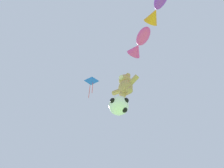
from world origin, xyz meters
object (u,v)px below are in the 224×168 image
at_px(soccer_ball_kite, 119,105).
at_px(diamond_kite, 91,82).
at_px(teddy_bear_kite, 125,85).
at_px(fish_kite_magenta, 140,43).
at_px(fish_kite_violet, 157,7).

distance_m(soccer_ball_kite, diamond_kite, 5.61).
xyz_separation_m(teddy_bear_kite, diamond_kite, (-2.92, 0.20, 3.62)).
xyz_separation_m(teddy_bear_kite, fish_kite_magenta, (1.68, -0.73, 1.54)).
height_order(fish_kite_magenta, fish_kite_violet, fish_kite_violet).
bearing_deg(teddy_bear_kite, diamond_kite, 176.16).
height_order(soccer_ball_kite, fish_kite_magenta, fish_kite_magenta).
relative_size(fish_kite_magenta, fish_kite_violet, 0.84).
bearing_deg(diamond_kite, teddy_bear_kite, -3.84).
bearing_deg(soccer_ball_kite, teddy_bear_kite, 7.19).
xyz_separation_m(teddy_bear_kite, soccer_ball_kite, (-0.41, -0.05, -1.39)).
bearing_deg(diamond_kite, fish_kite_violet, -14.53).
xyz_separation_m(soccer_ball_kite, fish_kite_violet, (3.89, -1.41, 3.54)).
xyz_separation_m(teddy_bear_kite, fish_kite_violet, (3.48, -1.46, 2.15)).
bearing_deg(fish_kite_violet, teddy_bear_kite, 157.18).
distance_m(fish_kite_magenta, diamond_kite, 5.14).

